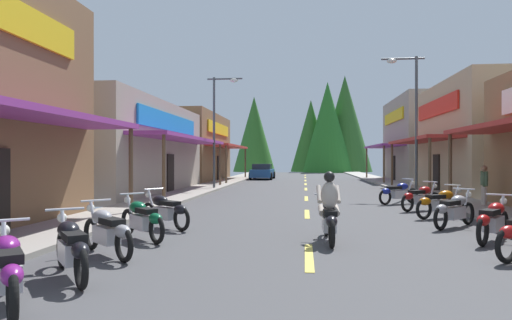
# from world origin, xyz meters

# --- Properties ---
(ground) EXTENTS (10.16, 75.95, 0.10)m
(ground) POSITION_xyz_m (0.00, 22.97, -0.05)
(ground) COLOR #424244
(sidewalk_left) EXTENTS (2.19, 75.95, 0.12)m
(sidewalk_left) POSITION_xyz_m (-6.18, 22.97, 0.06)
(sidewalk_left) COLOR gray
(sidewalk_left) RESTS_ON ground
(sidewalk_right) EXTENTS (2.19, 75.95, 0.12)m
(sidewalk_right) POSITION_xyz_m (6.18, 22.97, 0.06)
(sidewalk_right) COLOR #9E9991
(sidewalk_right) RESTS_ON ground
(centerline_dashes) EXTENTS (0.16, 50.46, 0.01)m
(centerline_dashes) POSITION_xyz_m (0.00, 26.16, 0.01)
(centerline_dashes) COLOR #E0C64C
(centerline_dashes) RESTS_ON ground
(storefront_left_middle) EXTENTS (10.07, 13.78, 4.87)m
(storefront_left_middle) POSITION_xyz_m (-11.37, 22.84, 2.44)
(storefront_left_middle) COLOR gray
(storefront_left_middle) RESTS_ON ground
(storefront_left_far) EXTENTS (10.65, 12.08, 5.59)m
(storefront_left_far) POSITION_xyz_m (-11.66, 36.41, 2.80)
(storefront_left_far) COLOR brown
(storefront_left_far) RESTS_ON ground
(storefront_right_middle) EXTENTS (8.59, 10.42, 6.03)m
(storefront_right_middle) POSITION_xyz_m (10.63, 25.37, 3.01)
(storefront_right_middle) COLOR tan
(storefront_right_middle) RESTS_ON ground
(storefront_right_far) EXTENTS (8.34, 10.48, 6.81)m
(storefront_right_far) POSITION_xyz_m (10.51, 37.42, 3.41)
(storefront_right_far) COLOR gray
(storefront_right_far) RESTS_ON ground
(streetlamp_left) EXTENTS (2.12, 0.30, 6.74)m
(streetlamp_left) POSITION_xyz_m (-5.18, 25.89, 4.34)
(streetlamp_left) COLOR #474C51
(streetlamp_left) RESTS_ON ground
(streetlamp_right) EXTENTS (2.12, 0.30, 6.97)m
(streetlamp_right) POSITION_xyz_m (5.18, 22.57, 4.47)
(streetlamp_right) COLOR #474C51
(streetlamp_right) RESTS_ON ground
(motorcycle_parked_right_2) EXTENTS (1.38, 1.76, 1.04)m
(motorcycle_parked_right_2) POSITION_xyz_m (4.08, 9.92, 0.49)
(motorcycle_parked_right_2) COLOR black
(motorcycle_parked_right_2) RESTS_ON ground
(motorcycle_parked_right_3) EXTENTS (1.57, 1.60, 1.04)m
(motorcycle_parked_right_3) POSITION_xyz_m (3.91, 11.96, 0.49)
(motorcycle_parked_right_3) COLOR black
(motorcycle_parked_right_3) RESTS_ON ground
(motorcycle_parked_right_4) EXTENTS (1.85, 1.25, 1.04)m
(motorcycle_parked_right_4) POSITION_xyz_m (4.13, 13.92, 0.49)
(motorcycle_parked_right_4) COLOR black
(motorcycle_parked_right_4) RESTS_ON ground
(motorcycle_parked_right_5) EXTENTS (1.72, 1.43, 1.04)m
(motorcycle_parked_right_5) POSITION_xyz_m (4.03, 15.91, 0.49)
(motorcycle_parked_right_5) COLOR black
(motorcycle_parked_right_5) RESTS_ON ground
(motorcycle_parked_right_6) EXTENTS (1.83, 1.28, 1.04)m
(motorcycle_parked_right_6) POSITION_xyz_m (3.71, 18.18, 0.49)
(motorcycle_parked_right_6) COLOR black
(motorcycle_parked_right_6) RESTS_ON ground
(motorcycle_parked_left_0) EXTENTS (1.42, 1.73, 1.04)m
(motorcycle_parked_left_0) POSITION_xyz_m (-3.75, 4.65, 0.49)
(motorcycle_parked_left_0) COLOR black
(motorcycle_parked_left_0) RESTS_ON ground
(motorcycle_parked_left_1) EXTENTS (1.42, 1.73, 1.04)m
(motorcycle_parked_left_1) POSITION_xyz_m (-3.66, 6.01, 0.49)
(motorcycle_parked_left_1) COLOR black
(motorcycle_parked_left_1) RESTS_ON ground
(motorcycle_parked_left_2) EXTENTS (1.65, 1.51, 1.04)m
(motorcycle_parked_left_2) POSITION_xyz_m (-3.81, 7.60, 0.49)
(motorcycle_parked_left_2) COLOR black
(motorcycle_parked_left_2) RESTS_ON ground
(motorcycle_parked_left_3) EXTENTS (1.60, 1.57, 1.04)m
(motorcycle_parked_left_3) POSITION_xyz_m (-3.78, 9.35, 0.49)
(motorcycle_parked_left_3) COLOR black
(motorcycle_parked_left_3) RESTS_ON ground
(motorcycle_parked_left_4) EXTENTS (1.76, 1.38, 1.04)m
(motorcycle_parked_left_4) POSITION_xyz_m (-3.77, 11.02, 0.49)
(motorcycle_parked_left_4) COLOR black
(motorcycle_parked_left_4) RESTS_ON ground
(rider_cruising_lead) EXTENTS (0.60, 2.14, 1.57)m
(rider_cruising_lead) POSITION_xyz_m (0.46, 9.50, 0.66)
(rider_cruising_lead) COLOR black
(rider_cruising_lead) RESTS_ON ground
(pedestrian_by_shop) EXTENTS (0.26, 0.57, 1.60)m
(pedestrian_by_shop) POSITION_xyz_m (6.61, 17.04, 0.92)
(pedestrian_by_shop) COLOR #B2A599
(pedestrian_by_shop) RESTS_ON ground
(parked_car_curbside) EXTENTS (2.12, 4.33, 1.40)m
(parked_car_curbside) POSITION_xyz_m (-3.88, 39.94, 0.69)
(parked_car_curbside) COLOR #1E4C8C
(parked_car_curbside) RESTS_ON ground
(treeline_backdrop) EXTENTS (20.00, 9.85, 13.89)m
(treeline_backdrop) POSITION_xyz_m (1.84, 64.11, 6.21)
(treeline_backdrop) COLOR #2C6423
(treeline_backdrop) RESTS_ON ground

